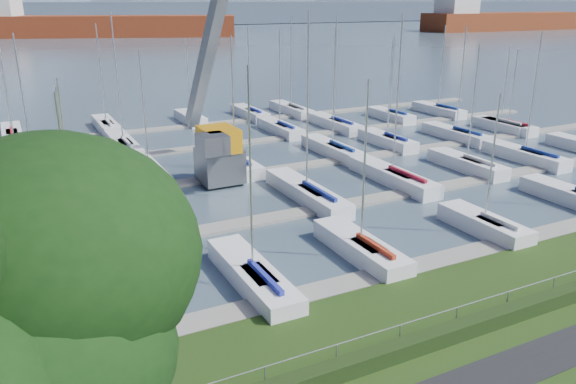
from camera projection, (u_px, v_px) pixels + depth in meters
water at (30, 33)px, 242.75m from camera, size 800.00×540.00×0.20m
hedge at (425, 342)px, 22.88m from camera, size 80.00×0.70×0.70m
fence at (420, 319)px, 22.94m from camera, size 80.00×0.04×0.04m
foothill at (20, 14)px, 299.70m from camera, size 900.00×80.00×12.00m
docks at (210, 179)px, 45.34m from camera, size 90.00×41.60×0.25m
crane at (218, 110)px, 44.02m from camera, size 5.57×13.22×22.35m
cargo_ship_mid at (87, 27)px, 214.60m from camera, size 103.05×53.20×21.50m
cargo_ship_east at (497, 21)px, 259.14m from camera, size 83.18×21.82×21.50m
sailboat_fleet at (164, 107)px, 44.81m from camera, size 74.28×49.70×13.41m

